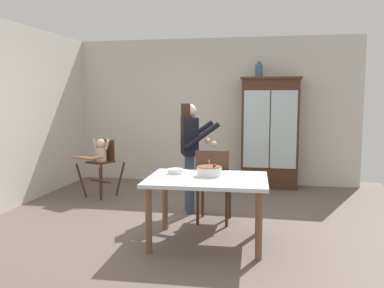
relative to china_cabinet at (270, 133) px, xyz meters
The scene contains 10 objects.
ground_plane 2.77m from the china_cabinet, 114.03° to the right, with size 6.24×6.24×0.00m, color #66564C.
wall_back 1.15m from the china_cabinet, 165.97° to the left, with size 5.32×0.06×2.70m, color beige.
china_cabinet is the anchor object (origin of this frame).
ceramic_vase 1.12m from the china_cabinet, behind, with size 0.13×0.13×0.27m.
high_chair_with_toddler 2.97m from the china_cabinet, 155.44° to the right, with size 0.75×0.82×0.95m.
adult_person 2.13m from the china_cabinet, 120.80° to the right, with size 0.63×0.61×1.53m.
dining_table 3.09m from the china_cabinet, 102.54° to the right, with size 1.34×1.00×0.74m.
birthday_cake 2.97m from the china_cabinet, 102.87° to the right, with size 0.28×0.28×0.19m.
serving_bowl 3.03m from the china_cabinet, 110.63° to the right, with size 0.18×0.18×0.06m, color silver.
dining_chair_far_side 2.45m from the china_cabinet, 106.80° to the right, with size 0.44×0.44×0.96m.
Camera 1 is at (1.05, -4.95, 1.62)m, focal length 37.91 mm.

